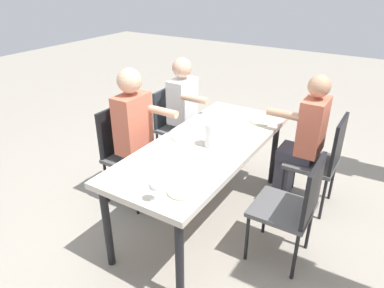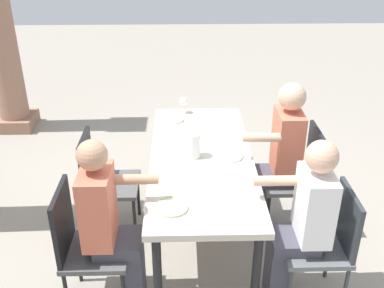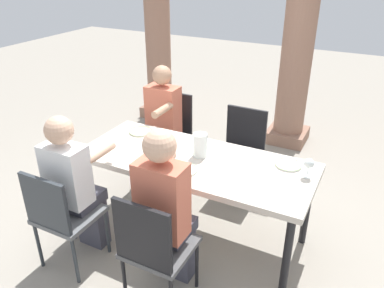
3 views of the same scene
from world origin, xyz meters
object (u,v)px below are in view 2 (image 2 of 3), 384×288
chair_mid_north (102,178)px  plate_2 (173,119)px  chair_west_north (83,242)px  diner_woman_green (279,154)px  water_pitcher (193,146)px  dining_table (201,165)px  diner_guest_third (110,222)px  chair_mid_south (299,173)px  plate_0 (171,207)px  chair_west_south (326,239)px  wine_glass_2 (183,102)px  diner_man_white (303,220)px  plate_1 (228,155)px

chair_mid_north → plate_2: size_ratio=4.25×
chair_west_north → diner_woman_green: size_ratio=0.70×
chair_west_north → chair_mid_north: chair_west_north is taller
water_pitcher → chair_west_north: bearing=134.1°
dining_table → chair_west_north: chair_west_north is taller
diner_woman_green → diner_guest_third: size_ratio=1.04×
chair_west_north → plate_2: size_ratio=4.40×
chair_mid_south → diner_woman_green: size_ratio=0.70×
chair_mid_north → plate_0: chair_mid_north is taller
dining_table → diner_woman_green: diner_woman_green is taller
chair_west_south → chair_mid_south: chair_mid_south is taller
diner_guest_third → wine_glass_2: 1.70m
chair_west_south → wine_glass_2: size_ratio=5.70×
diner_woman_green → wine_glass_2: diner_woman_green is taller
dining_table → diner_man_white: size_ratio=1.54×
diner_woman_green → diner_guest_third: 1.53m
chair_west_south → dining_table: bearing=48.6°
diner_man_white → plate_2: diner_man_white is taller
dining_table → plate_0: plate_0 is taller
chair_west_north → water_pitcher: 1.12m
chair_west_north → diner_woman_green: (0.83, -1.47, 0.19)m
chair_mid_north → dining_table: bearing=-97.3°
chair_west_north → chair_mid_south: same height
dining_table → wine_glass_2: 0.91m
plate_1 → water_pitcher: water_pitcher is taller
plate_1 → chair_mid_north: bearing=84.4°
water_pitcher → diner_guest_third: bearing=142.2°
dining_table → chair_west_north: (-0.73, 0.83, -0.17)m
diner_woman_green → diner_man_white: bearing=-179.9°
wine_glass_2 → water_pitcher: water_pitcher is taller
dining_table → plate_1: bearing=-88.8°
chair_mid_south → plate_0: size_ratio=4.19×
chair_mid_north → wine_glass_2: bearing=-41.6°
diner_guest_third → wine_glass_2: size_ratio=8.26×
plate_2 → wine_glass_2: wine_glass_2 is taller
wine_glass_2 → chair_west_south: bearing=-149.1°
diner_man_white → diner_woman_green: bearing=0.1°
diner_guest_third → chair_west_south: bearing=-90.1°
chair_west_north → wine_glass_2: (1.61, -0.69, 0.35)m
dining_table → diner_guest_third: (-0.73, 0.64, -0.01)m
plate_0 → diner_man_white: bearing=-92.1°
wine_glass_2 → diner_woman_green: bearing=-134.9°
chair_mid_north → diner_man_white: (-0.83, -1.47, 0.16)m
diner_woman_green → wine_glass_2: size_ratio=8.57×
chair_west_south → chair_mid_south: 0.84m
diner_guest_third → plate_2: (1.44, -0.40, 0.09)m
water_pitcher → diner_man_white: bearing=-136.1°
chair_west_north → diner_man_white: diner_man_white is taller
dining_table → chair_mid_north: bearing=82.7°
plate_0 → chair_mid_south: bearing=-53.0°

